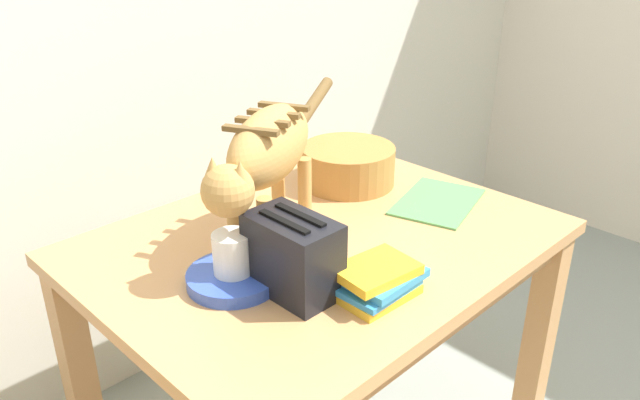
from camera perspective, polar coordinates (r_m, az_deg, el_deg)
The scene contains 8 objects.
dining_table at distance 1.62m, azimuth -0.00°, elevation -6.24°, with size 1.12×0.87×0.73m.
cat at distance 1.45m, azimuth -4.91°, elevation 4.18°, with size 0.64×0.36×0.33m.
saucer_bowl at distance 1.39m, azimuth -7.86°, elevation -7.02°, with size 0.21×0.21×0.03m, color blue.
coffee_mug at distance 1.36m, azimuth -7.88°, elevation -4.77°, with size 0.13×0.08×0.09m.
magazine at distance 1.78m, azimuth 10.65°, elevation -0.15°, with size 0.28×0.19×0.01m, color #58A15B.
book_stack at distance 1.33m, azimuth 5.32°, elevation -7.30°, with size 0.19×0.14×0.07m.
wicker_basket at distance 1.85m, azimuth 2.56°, elevation 3.24°, with size 0.28×0.28×0.11m.
toaster at distance 1.32m, azimuth -2.49°, elevation -5.07°, with size 0.12×0.20×0.18m.
Camera 1 is at (-0.87, 0.30, 1.47)m, focal length 35.16 mm.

